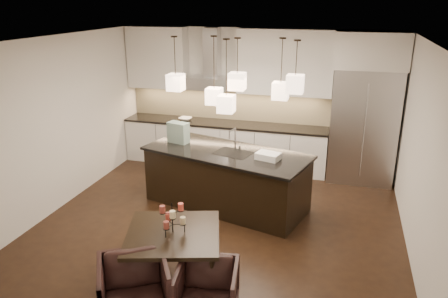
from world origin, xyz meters
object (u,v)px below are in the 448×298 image
(refrigerator, at_px, (363,126))
(island_body, at_px, (226,180))
(armchair_right, at_px, (207,292))
(armchair_left, at_px, (134,290))
(dining_table, at_px, (174,256))

(refrigerator, xyz_separation_m, island_body, (-2.17, -1.78, -0.61))
(refrigerator, distance_m, armchair_right, 4.83)
(armchair_right, bearing_deg, armchair_left, -172.64)
(island_body, distance_m, armchair_left, 2.94)
(armchair_right, bearing_deg, island_body, 91.64)
(island_body, bearing_deg, dining_table, -76.63)
(armchair_left, height_order, armchair_right, armchair_left)
(refrigerator, relative_size, armchair_right, 3.16)
(refrigerator, height_order, armchair_right, refrigerator)
(refrigerator, distance_m, island_body, 2.87)
(refrigerator, distance_m, armchair_left, 5.34)
(island_body, relative_size, armchair_left, 3.48)
(armchair_left, distance_m, armchair_right, 0.79)
(island_body, bearing_deg, armchair_right, -63.84)
(refrigerator, xyz_separation_m, armchair_left, (-2.40, -4.71, -0.73))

